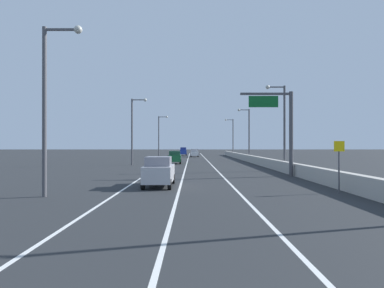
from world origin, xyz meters
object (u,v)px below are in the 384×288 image
Objects in this scene: lamp_post_left_near at (48,97)px; lamp_post_left_far at (158,133)px; lamp_post_left_mid at (132,126)px; car_blue_0 at (182,151)px; lamp_post_right_second at (280,121)px; speed_advisory_sign at (337,162)px; lamp_post_right_third at (246,130)px; overhead_sign_gantry at (281,123)px; car_green_1 at (173,157)px; car_silver_3 at (157,172)px; car_white_2 at (193,153)px; lamp_post_right_fourth at (230,135)px.

lamp_post_left_far is (0.57, 61.29, 0.00)m from lamp_post_left_near.
lamp_post_left_mid is 47.07m from car_blue_0.
speed_advisory_sign is at bearing -93.57° from lamp_post_right_second.
lamp_post_right_second is at bearing 86.43° from speed_advisory_sign.
lamp_post_right_second is at bearing -90.43° from lamp_post_right_third.
car_blue_0 is (-10.34, 64.37, -3.67)m from overhead_sign_gantry.
lamp_post_right_second is at bearing -78.33° from car_blue_0.
speed_advisory_sign is 0.69× the size of car_green_1.
overhead_sign_gantry reaches higher than car_silver_3.
car_white_2 is at bearing 98.06° from overhead_sign_gantry.
lamp_post_left_near is 30.65m from lamp_post_left_mid.
lamp_post_right_second is 59.02m from car_blue_0.
lamp_post_right_third is at bearing 40.13° from car_green_1.
lamp_post_left_mid is (-16.42, 29.14, 3.56)m from speed_advisory_sign.
car_green_1 is at bearing -139.87° from lamp_post_right_third.
speed_advisory_sign is at bearing 5.34° from lamp_post_left_near.
car_blue_0 reaches higher than car_white_2.
car_blue_0 is at bearing 73.37° from lamp_post_left_far.
car_white_2 is (-7.91, 64.01, -0.83)m from speed_advisory_sign.
car_silver_3 is (-10.23, -7.99, -3.73)m from overhead_sign_gantry.
lamp_post_right_third is 1.00× the size of lamp_post_left_far.
car_blue_0 is at bearing 89.68° from car_green_1.
lamp_post_left_far is (-16.85, 16.22, 0.00)m from lamp_post_right_third.
lamp_post_left_mid is 30.66m from lamp_post_left_far.
lamp_post_right_third reaches higher than car_silver_3.
lamp_post_left_far is at bearing -106.63° from car_blue_0.
car_silver_3 is at bearing -92.61° from car_white_2.
lamp_post_left_near is 35.32m from car_green_1.
lamp_post_left_far is at bearing 107.29° from overhead_sign_gantry.
car_green_1 is at bearing 128.75° from lamp_post_right_second.
car_white_2 is at bearing -151.11° from lamp_post_right_fourth.
lamp_post_left_near is 66.18m from car_white_2.
lamp_post_right_third is 1.00× the size of lamp_post_right_fourth.
car_green_1 is at bearing -95.77° from car_white_2.
overhead_sign_gantry is 24.57m from car_green_1.
speed_advisory_sign is 43.74m from lamp_post_right_third.
overhead_sign_gantry is 23.95m from lamp_post_left_mid.
lamp_post_left_mid is (-17.76, -39.97, 0.00)m from lamp_post_right_fourth.
car_green_1 is (-12.34, -10.40, -4.38)m from lamp_post_right_third.
car_blue_0 is (5.32, 77.19, -4.26)m from lamp_post_left_near.
overhead_sign_gantry is 20.25m from lamp_post_left_near.
lamp_post_right_third is at bearing 73.41° from car_silver_3.
car_green_1 is (-12.36, -35.94, -4.38)m from lamp_post_right_fourth.
overhead_sign_gantry is 0.82× the size of lamp_post_right_second.
lamp_post_right_second is (1.57, 6.72, 0.59)m from overhead_sign_gantry.
lamp_post_right_third is 22.85m from car_white_2.
lamp_post_left_mid and lamp_post_left_far have the same top height.
lamp_post_left_near is at bearing -89.40° from lamp_post_left_mid.
lamp_post_right_fourth is at bearing 28.93° from lamp_post_left_far.
lamp_post_right_third is 2.01× the size of car_silver_3.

